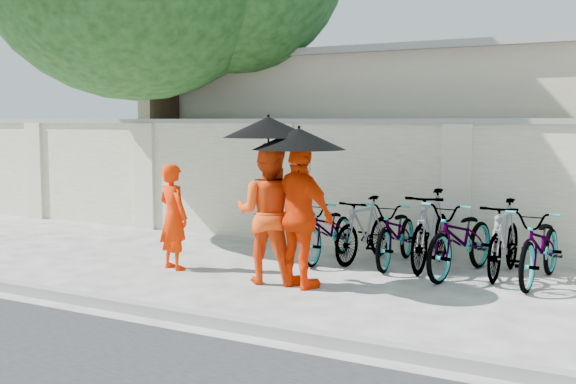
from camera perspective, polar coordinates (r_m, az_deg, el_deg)
The scene contains 16 objects.
ground at distance 9.24m, azimuth -4.66°, elevation -7.16°, with size 80.00×80.00×0.00m, color silver.
kerb at distance 7.92m, azimuth -11.71°, elevation -8.98°, with size 40.00×0.16×0.12m, color gray.
compound_wall at distance 11.44m, azimuth 8.61°, elevation 0.34°, with size 20.00×0.30×2.00m, color #EEE5D0.
building_behind at distance 14.76m, azimuth 17.65°, elevation 3.66°, with size 14.00×6.00×3.20m, color #BBAF90.
monk_left at distance 10.05m, azimuth -9.06°, elevation -1.94°, with size 0.53×0.35×1.46m, color #FF2A00.
monk_center at distance 9.09m, azimuth -1.55°, elevation -1.69°, with size 0.86×0.67×1.77m, color #FF450D.
parasol_center at distance 8.92m, azimuth -1.56°, elevation 5.15°, with size 1.13×1.13×1.10m.
monk_right at distance 8.78m, azimuth 1.00°, elevation -1.96°, with size 1.03×0.43×1.76m, color #FF3703.
parasol_right at distance 8.62m, azimuth 0.87°, elevation 4.22°, with size 1.13×1.13×0.96m.
bike_0 at distance 10.60m, azimuth 3.24°, elevation -3.01°, with size 0.60×1.72×0.90m, color #8C8EA3.
bike_1 at distance 10.52m, azimuth 6.05°, elevation -2.97°, with size 0.45×1.58×0.95m, color #8C8EA3.
bike_2 at distance 10.34m, azimuth 8.60°, elevation -3.21°, with size 0.62×1.76×0.93m, color #8C8EA3.
bike_3 at distance 10.16m, azimuth 11.24°, elevation -2.93°, with size 0.51×1.82×1.10m, color #8C8EA3.
bike_4 at distance 9.81m, azimuth 13.57°, elevation -3.55°, with size 0.67×1.92×1.01m, color #8C8EA3.
bike_5 at distance 9.88m, azimuth 16.70°, elevation -3.55°, with size 0.48×1.69×1.01m, color #8C8EA3.
bike_6 at distance 9.62m, azimuth 19.36°, elevation -4.02°, with size 0.64×1.84×0.97m, color #8C8EA3.
Camera 1 is at (5.10, -7.43, 2.05)m, focal length 45.00 mm.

